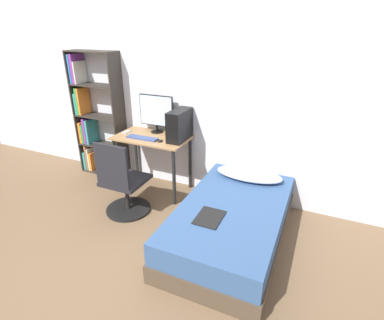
{
  "coord_description": "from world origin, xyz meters",
  "views": [
    {
      "loc": [
        1.68,
        -1.99,
        2.11
      ],
      "look_at": [
        0.43,
        0.77,
        0.75
      ],
      "focal_mm": 28.0,
      "sensor_mm": 36.0,
      "label": 1
    }
  ],
  "objects_px": {
    "bookshelf": "(92,118)",
    "keyboard": "(142,138)",
    "office_chair": "(123,187)",
    "monitor": "(156,112)",
    "pc_tower": "(180,125)",
    "bed": "(231,223)"
  },
  "relations": [
    {
      "from": "office_chair",
      "to": "bed",
      "type": "height_order",
      "value": "office_chair"
    },
    {
      "from": "bookshelf",
      "to": "keyboard",
      "type": "bearing_deg",
      "value": -14.4
    },
    {
      "from": "bookshelf",
      "to": "office_chair",
      "type": "xyz_separation_m",
      "value": [
        1.1,
        -0.82,
        -0.5
      ]
    },
    {
      "from": "bed",
      "to": "keyboard",
      "type": "relative_size",
      "value": 4.28
    },
    {
      "from": "keyboard",
      "to": "monitor",
      "type": "bearing_deg",
      "value": 82.92
    },
    {
      "from": "bookshelf",
      "to": "bed",
      "type": "bearing_deg",
      "value": -17.55
    },
    {
      "from": "bed",
      "to": "monitor",
      "type": "relative_size",
      "value": 3.59
    },
    {
      "from": "bed",
      "to": "pc_tower",
      "type": "bearing_deg",
      "value": 144.07
    },
    {
      "from": "bookshelf",
      "to": "keyboard",
      "type": "relative_size",
      "value": 4.26
    },
    {
      "from": "office_chair",
      "to": "keyboard",
      "type": "height_order",
      "value": "office_chair"
    },
    {
      "from": "bookshelf",
      "to": "bed",
      "type": "relative_size",
      "value": 1.0
    },
    {
      "from": "monitor",
      "to": "keyboard",
      "type": "height_order",
      "value": "monitor"
    },
    {
      "from": "office_chair",
      "to": "monitor",
      "type": "bearing_deg",
      "value": 90.88
    },
    {
      "from": "bookshelf",
      "to": "bed",
      "type": "height_order",
      "value": "bookshelf"
    },
    {
      "from": "office_chair",
      "to": "bed",
      "type": "xyz_separation_m",
      "value": [
        1.33,
        0.05,
        -0.14
      ]
    },
    {
      "from": "pc_tower",
      "to": "office_chair",
      "type": "bearing_deg",
      "value": -118.92
    },
    {
      "from": "office_chair",
      "to": "monitor",
      "type": "distance_m",
      "value": 1.11
    },
    {
      "from": "bookshelf",
      "to": "pc_tower",
      "type": "distance_m",
      "value": 1.51
    },
    {
      "from": "monitor",
      "to": "keyboard",
      "type": "relative_size",
      "value": 1.19
    },
    {
      "from": "bed",
      "to": "pc_tower",
      "type": "relative_size",
      "value": 4.26
    },
    {
      "from": "office_chair",
      "to": "keyboard",
      "type": "relative_size",
      "value": 2.24
    },
    {
      "from": "bed",
      "to": "keyboard",
      "type": "distance_m",
      "value": 1.58
    }
  ]
}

